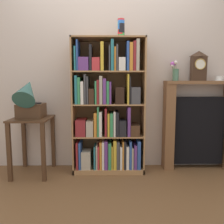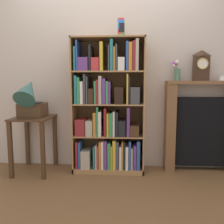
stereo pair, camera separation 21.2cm
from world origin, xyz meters
TOP-DOWN VIEW (x-y plane):
  - ground_plane at (0.00, 0.00)m, footprint 7.45×6.40m
  - wall_back at (0.12, 0.34)m, footprint 4.45×0.08m
  - bookshelf at (-0.00, 0.11)m, footprint 0.88×0.35m
  - cup_stack at (0.15, 0.11)m, footprint 0.08×0.08m
  - side_table_left at (-0.93, 0.03)m, footprint 0.45×0.54m
  - gramophone at (-0.93, -0.04)m, footprint 0.29×0.46m
  - fireplace_mantel at (1.17, 0.21)m, footprint 0.91×0.21m
  - mantel_clock at (1.13, 0.19)m, footprint 0.18×0.12m
  - flower_vase at (0.84, 0.20)m, footprint 0.10×0.14m
  - teacup_with_saucer at (1.39, 0.19)m, footprint 0.15×0.15m

SIDE VIEW (x-z plane):
  - ground_plane at x=0.00m, z-range -0.02..0.00m
  - side_table_left at x=-0.93m, z-range 0.16..0.86m
  - fireplace_mantel at x=1.17m, z-range -0.01..1.13m
  - bookshelf at x=0.00m, z-range -0.08..1.57m
  - gramophone at x=-0.93m, z-range 0.66..1.19m
  - teacup_with_saucer at x=1.39m, z-range 1.13..1.20m
  - flower_vase at x=0.84m, z-range 1.13..1.38m
  - wall_back at x=0.12m, z-range 0.00..2.60m
  - mantel_clock at x=1.13m, z-range 1.14..1.51m
  - cup_stack at x=0.15m, z-range 1.65..1.87m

